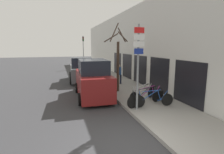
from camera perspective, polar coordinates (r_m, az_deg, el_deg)
The scene contains 14 objects.
ground_plane at distance 16.28m, azimuth -9.44°, elevation -1.30°, with size 80.00×80.00×0.00m, color #333335.
sidewalk_curb at distance 19.47m, azimuth -2.98°, elevation 0.89°, with size 3.20×32.00×0.15m.
building_facade at distance 19.62m, azimuth 2.05°, elevation 10.17°, with size 0.23×32.00×6.50m.
signpost at distance 8.13m, azimuth 8.50°, elevation 4.61°, with size 0.53×0.12×3.98m.
bicycle_0 at distance 9.05m, azimuth 13.34°, elevation -7.15°, with size 2.14×0.44×0.86m.
bicycle_1 at distance 9.21m, azimuth 10.79°, elevation -6.61°, with size 2.30×0.82×0.92m.
bicycle_2 at distance 9.48m, azimuth 11.84°, elevation -6.16°, with size 2.26×0.78×0.93m.
bicycle_3 at distance 9.85m, azimuth 10.02°, elevation -5.47°, with size 2.12×1.21×0.93m.
parked_car_0 at distance 10.84m, azimuth -6.25°, elevation -1.05°, with size 2.17×4.59×2.36m.
parked_car_1 at distance 16.20m, azimuth -10.03°, elevation 2.20°, with size 2.30×4.65×2.18m.
pedestrian_near at distance 14.01m, azimuth 2.34°, elevation 1.40°, with size 0.41×0.35×1.57m.
pedestrian_far at distance 17.73m, azimuth -3.27°, elevation 3.23°, with size 0.40×0.35×1.59m.
street_tree at distance 11.61m, azimuth 1.90°, elevation 5.12°, with size 1.42×1.15×4.47m.
traffic_light at distance 26.15m, azimuth -9.36°, elevation 9.60°, with size 0.20×0.30×4.50m.
Camera 1 is at (-2.09, -4.64, 3.15)m, focal length 28.00 mm.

